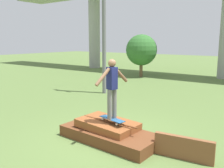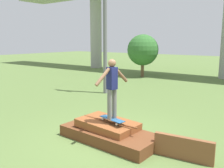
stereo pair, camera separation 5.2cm
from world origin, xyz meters
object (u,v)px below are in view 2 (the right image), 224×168
(skater, at_px, (112,85))
(tree_behind_left, at_px, (143,50))
(skateboard, at_px, (112,119))
(utility_pole, at_px, (105,29))

(skater, distance_m, tree_behind_left, 12.36)
(skateboard, xyz_separation_m, tree_behind_left, (-5.41, 11.11, 1.34))
(skater, bearing_deg, utility_pole, 129.72)
(utility_pole, relative_size, tree_behind_left, 2.00)
(skateboard, relative_size, tree_behind_left, 0.27)
(skateboard, xyz_separation_m, skater, (0.00, 0.00, 0.92))
(skateboard, distance_m, skater, 0.92)
(utility_pole, bearing_deg, skateboard, -50.28)
(skateboard, height_order, utility_pole, utility_pole)
(utility_pole, distance_m, tree_behind_left, 6.55)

